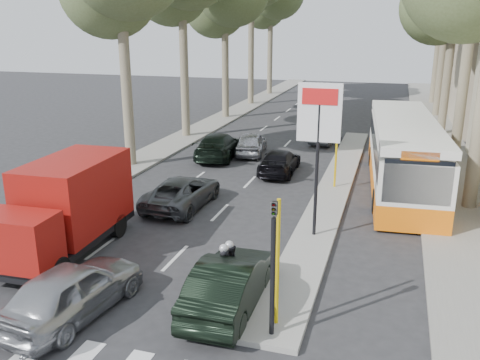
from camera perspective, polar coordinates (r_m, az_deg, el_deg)
The scene contains 17 objects.
ground at distance 15.30m, azimuth -7.26°, elevation -12.22°, with size 120.00×120.00×0.00m, color #28282B.
sidewalk_right at distance 37.94m, azimuth 21.22°, elevation 4.60°, with size 3.20×70.00×0.12m, color gray.
median_left at distance 43.01m, azimuth -1.74°, elevation 7.08°, with size 2.40×64.00×0.12m, color gray.
traffic_island at distance 24.37m, azimuth 10.53°, elevation -0.89°, with size 1.50×26.00×0.16m, color gray.
billboard at distance 17.67m, azimuth 8.78°, elevation 4.61°, with size 1.50×12.10×5.60m.
traffic_light_island at distance 11.95m, azimuth 3.76°, elevation -7.47°, with size 0.16×0.41×3.60m.
silver_hatchback at distance 14.36m, azimuth -18.28°, elevation -11.66°, with size 1.78×4.41×1.50m, color #9C9FA4.
dark_hatchback at distance 14.07m, azimuth -1.14°, elevation -11.45°, with size 1.55×4.44×1.46m, color black.
queue_car_a at distance 21.73m, azimuth -6.50°, elevation -1.33°, with size 2.14×4.65×1.29m, color #45484C.
queue_car_b at distance 26.60m, azimuth 4.45°, elevation 2.08°, with size 1.74×4.28×1.24m, color black.
queue_car_c at distance 30.47m, azimuth 1.26°, elevation 4.15°, with size 1.60×3.98×1.36m, color #9A9CA2.
queue_car_d at distance 33.94m, azimuth 9.62°, elevation 5.15°, with size 1.31×3.77×1.24m, color #55595D.
queue_car_e at distance 29.65m, azimuth -2.46°, elevation 3.88°, with size 2.04×5.02×1.46m, color black.
red_truck at distance 17.92m, azimuth -18.91°, elevation -2.80°, with size 2.47×5.94×3.12m.
city_bus at distance 25.22m, azimuth 17.81°, elevation 3.09°, with size 3.66×12.67×3.29m.
motorcycle at distance 14.63m, azimuth -1.47°, elevation -10.16°, with size 0.74×1.95×1.66m.
pedestrian_near at distance 20.76m, azimuth 20.37°, elevation -2.29°, with size 0.98×0.48×1.68m, color #362D44.
Camera 1 is at (5.70, -12.10, 7.42)m, focal length 38.00 mm.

